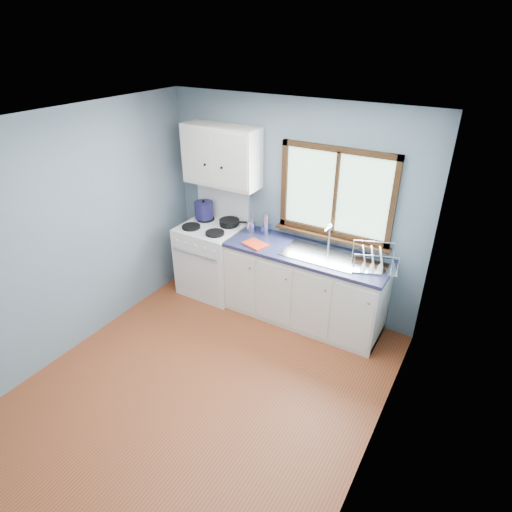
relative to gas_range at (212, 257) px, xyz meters
The scene contains 18 objects.
floor 1.82m from the gas_range, 57.18° to the right, with size 3.20×3.60×0.02m, color #954623.
ceiling 2.67m from the gas_range, 57.18° to the right, with size 3.20×3.60×0.02m, color white.
wall_back 1.26m from the gas_range, 19.54° to the left, with size 3.20×0.02×2.50m, color slate.
wall_left 1.78m from the gas_range, 114.14° to the right, with size 0.02×3.60×2.50m, color slate.
wall_right 3.05m from the gas_range, 29.91° to the right, with size 0.02×3.60×2.50m, color slate.
gas_range is the anchor object (origin of this frame).
base_cabinets 1.31m from the gas_range, ahead, with size 1.85×0.60×0.88m.
countertop 1.37m from the gas_range, ahead, with size 1.89×0.64×0.04m, color #1C1F3F.
sink 1.53m from the gas_range, ahead, with size 0.84×0.46×0.44m.
window 1.81m from the gas_range, 11.37° to the left, with size 1.36×0.10×1.03m.
upper_cabinets 1.32m from the gas_range, 56.70° to the left, with size 0.95×0.35×0.70m.
skillet 0.55m from the gas_range, 36.02° to the left, with size 0.40×0.34×0.05m.
stockpot 0.62m from the gas_range, 145.70° to the left, with size 0.32×0.32×0.24m.
utensil_crock 0.72m from the gas_range, 16.40° to the left, with size 0.14×0.14×0.34m.
thermos 0.92m from the gas_range, 13.73° to the left, with size 0.06×0.06×0.27m, color silver.
soap_bottle 0.90m from the gas_range, 13.43° to the left, with size 0.10×0.10×0.26m, color blue.
dish_towel 0.87m from the gas_range, 10.83° to the right, with size 0.27×0.19×0.02m, color red.
dish_rack 2.10m from the gas_range, ahead, with size 0.54×0.48×0.23m.
Camera 1 is at (2.02, -2.43, 3.14)m, focal length 30.00 mm.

